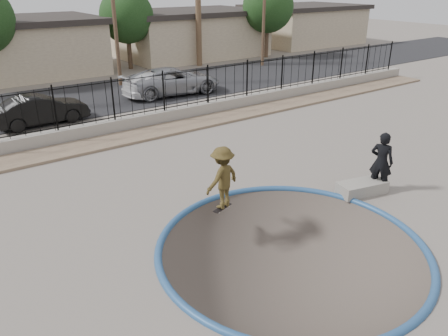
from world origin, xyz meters
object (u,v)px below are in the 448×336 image
(skateboard, at_px, (222,208))
(concrete_ledge, at_px, (362,188))
(car_b, at_px, (41,110))
(car_c, at_px, (162,84))
(skater, at_px, (222,181))
(car_d, at_px, (174,81))
(videographer, at_px, (381,162))

(skateboard, height_order, concrete_ledge, concrete_ledge)
(car_b, height_order, car_c, car_b)
(skater, bearing_deg, car_d, -126.63)
(skater, distance_m, videographer, 5.25)
(videographer, bearing_deg, car_c, -23.10)
(skater, distance_m, car_b, 11.90)
(skateboard, relative_size, car_d, 0.13)
(car_c, bearing_deg, skater, 155.65)
(skater, distance_m, concrete_ledge, 4.68)
(car_d, bearing_deg, car_b, 107.09)
(skateboard, bearing_deg, car_d, 48.63)
(videographer, height_order, concrete_ledge, videographer)
(skater, distance_m, car_c, 14.29)
(skater, bearing_deg, videographer, 146.30)
(skateboard, relative_size, videographer, 0.38)
(skater, distance_m, car_d, 14.58)
(videographer, relative_size, car_b, 0.47)
(skateboard, bearing_deg, car_b, 82.79)
(skater, distance_m, skateboard, 0.90)
(concrete_ledge, xyz_separation_m, car_c, (0.90, 15.07, 0.52))
(concrete_ledge, bearing_deg, skater, 157.71)
(skateboard, distance_m, car_b, 11.92)
(videographer, relative_size, car_d, 0.36)
(skater, relative_size, skateboard, 2.55)
(skater, height_order, car_d, skater)
(skateboard, relative_size, car_c, 0.16)
(concrete_ledge, relative_size, car_b, 0.38)
(skater, xyz_separation_m, concrete_ledge, (4.27, -1.75, -0.75))
(skateboard, height_order, car_c, car_c)
(concrete_ledge, relative_size, car_d, 0.29)
(videographer, height_order, car_b, videographer)
(skater, height_order, videographer, videographer)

